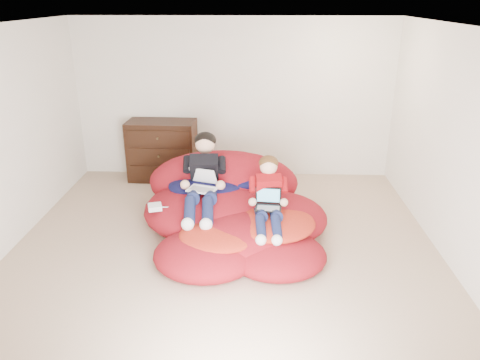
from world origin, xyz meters
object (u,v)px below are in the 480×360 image
object	(u,v)px
dresser	(162,150)
laptop_white	(203,183)
laptop_black	(268,202)
younger_boy	(268,195)
beanbag_pile	(232,211)
older_boy	(203,175)

from	to	relation	value
dresser	laptop_white	distance (m)	1.97
dresser	laptop_black	world-z (taller)	dresser
younger_boy	laptop_black	xyz separation A→B (m)	(-0.00, -0.04, -0.08)
dresser	laptop_white	world-z (taller)	dresser
dresser	beanbag_pile	xyz separation A→B (m)	(1.20, -1.76, -0.21)
laptop_white	dresser	bearing A→B (deg)	115.46
beanbag_pile	laptop_black	size ratio (longest dim) A/B	7.67
laptop_black	laptop_white	bearing A→B (deg)	155.59
younger_boy	older_boy	bearing A→B (deg)	152.68
laptop_white	laptop_black	xyz separation A→B (m)	(0.80, -0.36, -0.08)
older_boy	laptop_black	bearing A→B (deg)	-29.40
younger_boy	laptop_white	world-z (taller)	younger_boy
older_boy	laptop_white	bearing A→B (deg)	-90.00
beanbag_pile	younger_boy	world-z (taller)	younger_boy
laptop_white	beanbag_pile	bearing A→B (deg)	1.22
younger_boy	laptop_black	distance (m)	0.09
dresser	younger_boy	world-z (taller)	younger_boy
dresser	younger_boy	bearing A→B (deg)	-51.94
older_boy	younger_boy	world-z (taller)	older_boy
dresser	beanbag_pile	distance (m)	2.14
beanbag_pile	laptop_white	distance (m)	0.52
younger_boy	laptop_white	size ratio (longest dim) A/B	2.16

